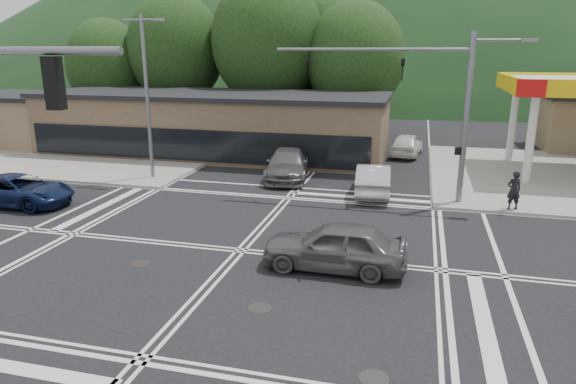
% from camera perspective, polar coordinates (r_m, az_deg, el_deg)
% --- Properties ---
extents(ground, '(120.00, 120.00, 0.00)m').
position_cam_1_polar(ground, '(19.25, -5.28, -6.51)').
color(ground, black).
rests_on(ground, ground).
extents(sidewalk_ne, '(16.00, 16.00, 0.15)m').
position_cam_1_polar(sidewalk_ne, '(33.75, 29.26, 1.37)').
color(sidewalk_ne, gray).
rests_on(sidewalk_ne, ground).
extents(sidewalk_nw, '(16.00, 16.00, 0.15)m').
position_cam_1_polar(sidewalk_nw, '(38.80, -18.95, 4.16)').
color(sidewalk_nw, gray).
rests_on(sidewalk_nw, ground).
extents(commercial_row, '(24.00, 8.00, 4.00)m').
position_cam_1_polar(commercial_row, '(36.96, -8.30, 7.34)').
color(commercial_row, brown).
rests_on(commercial_row, ground).
extents(commercial_nw, '(8.00, 7.00, 3.60)m').
position_cam_1_polar(commercial_nw, '(45.56, -27.38, 7.06)').
color(commercial_nw, '#846B4F').
rests_on(commercial_nw, ground).
extents(hill_north, '(252.00, 126.00, 140.00)m').
position_cam_1_polar(hill_north, '(107.18, 11.29, 11.49)').
color(hill_north, '#17341A').
rests_on(hill_north, ground).
extents(tree_n_a, '(8.00, 8.00, 11.75)m').
position_cam_1_polar(tree_n_a, '(45.45, -12.33, 15.19)').
color(tree_n_a, '#382619').
rests_on(tree_n_a, ground).
extents(tree_n_b, '(9.00, 9.00, 12.98)m').
position_cam_1_polar(tree_n_b, '(42.52, -2.28, 16.39)').
color(tree_n_b, '#382619').
rests_on(tree_n_b, ground).
extents(tree_n_c, '(7.60, 7.60, 10.87)m').
position_cam_1_polar(tree_n_c, '(41.09, 7.46, 14.49)').
color(tree_n_c, '#382619').
rests_on(tree_n_c, ground).
extents(tree_n_d, '(6.80, 6.80, 9.76)m').
position_cam_1_polar(tree_n_d, '(47.59, -19.45, 13.11)').
color(tree_n_d, '#382619').
rests_on(tree_n_d, ground).
extents(tree_n_e, '(8.40, 8.40, 11.98)m').
position_cam_1_polar(tree_n_e, '(45.49, 4.25, 15.49)').
color(tree_n_e, '#382619').
rests_on(tree_n_e, ground).
extents(streetlight_nw, '(2.50, 0.25, 9.00)m').
position_cam_1_polar(streetlight_nw, '(29.67, -15.33, 10.88)').
color(streetlight_nw, slate).
rests_on(streetlight_nw, ground).
extents(signal_mast_ne, '(11.65, 0.30, 8.00)m').
position_cam_1_polar(signal_mast_ne, '(25.07, 16.48, 10.07)').
color(signal_mast_ne, slate).
rests_on(signal_mast_ne, ground).
extents(car_blue_west, '(5.29, 2.50, 1.46)m').
position_cam_1_polar(car_blue_west, '(27.61, -27.80, 0.17)').
color(car_blue_west, '#0E193E').
rests_on(car_blue_west, ground).
extents(car_grey_center, '(4.87, 1.99, 1.65)m').
position_cam_1_polar(car_grey_center, '(17.45, 5.22, -5.97)').
color(car_grey_center, '#57595C').
rests_on(car_grey_center, ground).
extents(car_queue_a, '(2.03, 4.91, 1.58)m').
position_cam_1_polar(car_queue_a, '(26.64, 9.44, 1.43)').
color(car_queue_a, '#B9BDC1').
rests_on(car_queue_a, ground).
extents(car_queue_b, '(2.34, 4.77, 1.57)m').
position_cam_1_polar(car_queue_b, '(36.87, 13.07, 5.17)').
color(car_queue_b, white).
rests_on(car_queue_b, ground).
extents(car_northbound, '(3.22, 5.96, 1.64)m').
position_cam_1_polar(car_northbound, '(29.57, -0.08, 3.11)').
color(car_northbound, '#535558').
rests_on(car_northbound, ground).
extents(pedestrian, '(0.75, 0.61, 1.79)m').
position_cam_1_polar(pedestrian, '(25.42, 23.81, 0.18)').
color(pedestrian, black).
rests_on(pedestrian, sidewalk_ne).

